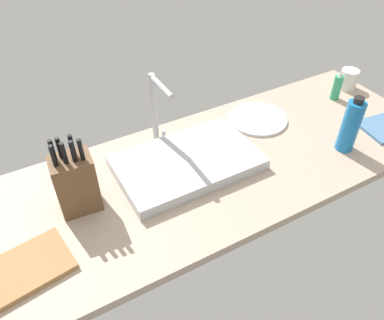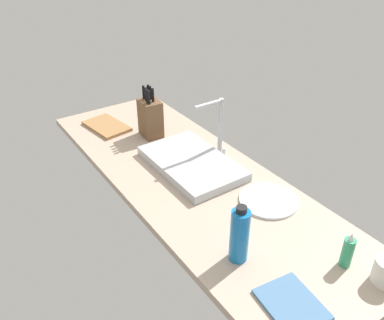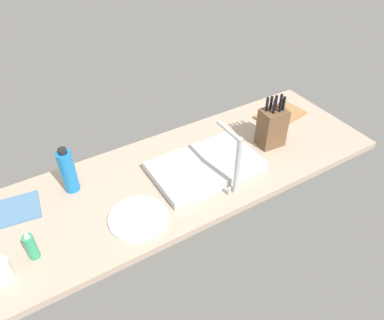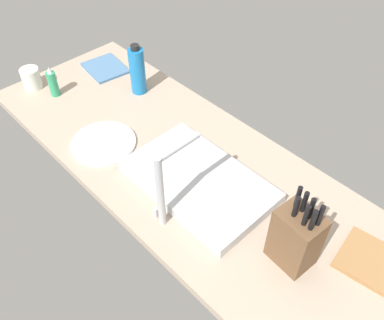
% 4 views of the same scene
% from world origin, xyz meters
% --- Properties ---
extents(countertop_slab, '(1.95, 0.67, 0.04)m').
position_xyz_m(countertop_slab, '(0.00, 0.00, 0.02)').
color(countertop_slab, tan).
rests_on(countertop_slab, ground).
extents(sink_basin, '(0.52, 0.32, 0.04)m').
position_xyz_m(sink_basin, '(-0.07, 0.04, 0.06)').
color(sink_basin, '#B7BABF').
rests_on(sink_basin, countertop_slab).
extents(faucet, '(0.06, 0.17, 0.30)m').
position_xyz_m(faucet, '(-0.10, 0.22, 0.22)').
color(faucet, '#B7BABF').
rests_on(faucet, countertop_slab).
extents(knife_block, '(0.14, 0.11, 0.28)m').
position_xyz_m(knife_block, '(-0.47, 0.05, 0.14)').
color(knife_block, brown).
rests_on(knife_block, countertop_slab).
extents(cutting_board, '(0.30, 0.21, 0.02)m').
position_xyz_m(cutting_board, '(-0.70, -0.12, 0.04)').
color(cutting_board, '#9E7042').
rests_on(cutting_board, countertop_slab).
extents(soap_bottle, '(0.04, 0.04, 0.14)m').
position_xyz_m(soap_bottle, '(0.77, 0.13, 0.10)').
color(soap_bottle, '#2D9966').
rests_on(soap_bottle, countertop_slab).
extents(water_bottle, '(0.07, 0.07, 0.23)m').
position_xyz_m(water_bottle, '(0.53, -0.16, 0.14)').
color(water_bottle, '#1970B7').
rests_on(water_bottle, countertop_slab).
extents(dinner_plate, '(0.26, 0.26, 0.01)m').
position_xyz_m(dinner_plate, '(0.35, 0.16, 0.04)').
color(dinner_plate, white).
rests_on(dinner_plate, countertop_slab).
extents(coffee_mug, '(0.08, 0.08, 0.09)m').
position_xyz_m(coffee_mug, '(0.89, 0.17, 0.08)').
color(coffee_mug, silver).
rests_on(coffee_mug, countertop_slab).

